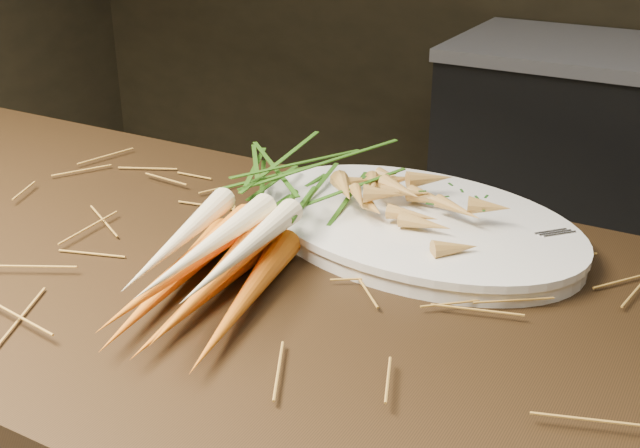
{
  "coord_description": "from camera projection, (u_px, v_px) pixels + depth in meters",
  "views": [
    {
      "loc": [
        0.3,
        -0.41,
        1.36
      ],
      "look_at": [
        -0.14,
        0.36,
        0.96
      ],
      "focal_mm": 45.0,
      "sensor_mm": 36.0,
      "label": 1
    }
  ],
  "objects": [
    {
      "name": "straw_bedding",
      "position": [
        402.0,
        309.0,
        0.89
      ],
      "size": [
        1.4,
        0.6,
        0.02
      ],
      "primitive_type": null,
      "color": "#9B6727",
      "rests_on": "main_counter"
    },
    {
      "name": "root_veg_bunch",
      "position": [
        264.0,
        217.0,
        1.02
      ],
      "size": [
        0.24,
        0.56,
        0.1
      ],
      "rotation": [
        0.0,
        0.0,
        0.14
      ],
      "color": "#CA6016",
      "rests_on": "main_counter"
    },
    {
      "name": "serving_platter",
      "position": [
        415.0,
        227.0,
        1.07
      ],
      "size": [
        0.52,
        0.39,
        0.02
      ],
      "primitive_type": null,
      "rotation": [
        0.0,
        0.0,
        -0.19
      ],
      "color": "white",
      "rests_on": "main_counter"
    },
    {
      "name": "roasted_veg_heap",
      "position": [
        417.0,
        201.0,
        1.06
      ],
      "size": [
        0.26,
        0.21,
        0.05
      ],
      "primitive_type": null,
      "rotation": [
        0.0,
        0.0,
        -0.19
      ],
      "color": "#AF7D36",
      "rests_on": "serving_platter"
    },
    {
      "name": "serving_fork",
      "position": [
        522.0,
        260.0,
        0.96
      ],
      "size": [
        0.13,
        0.14,
        0.0
      ],
      "primitive_type": "cube",
      "rotation": [
        0.0,
        0.0,
        -0.73
      ],
      "color": "silver",
      "rests_on": "serving_platter"
    }
  ]
}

